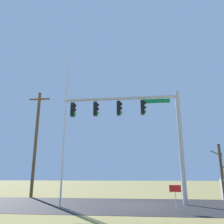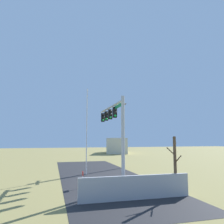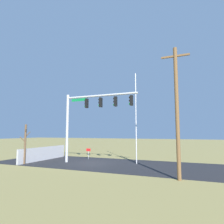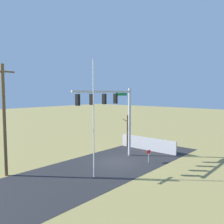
% 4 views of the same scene
% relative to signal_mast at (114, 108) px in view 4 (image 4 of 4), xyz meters
% --- Properties ---
extents(ground_plane, '(160.00, 160.00, 0.00)m').
position_rel_signal_mast_xyz_m(ground_plane, '(-0.21, -0.49, -5.21)').
color(ground_plane, olive).
extents(road_surface, '(28.00, 8.00, 0.01)m').
position_rel_signal_mast_xyz_m(road_surface, '(-4.21, -0.49, -5.21)').
color(road_surface, '#232326').
rests_on(road_surface, ground_plane).
extents(sidewalk_corner, '(6.00, 6.00, 0.01)m').
position_rel_signal_mast_xyz_m(sidewalk_corner, '(3.52, 0.01, -5.21)').
color(sidewalk_corner, '#B7B5AD').
rests_on(sidewalk_corner, ground_plane).
extents(retaining_fence, '(0.20, 7.23, 1.46)m').
position_rel_signal_mast_xyz_m(retaining_fence, '(5.73, -0.20, -4.48)').
color(retaining_fence, '#A8A8AD').
rests_on(retaining_fence, ground_plane).
extents(signal_mast, '(7.91, 0.38, 7.15)m').
position_rel_signal_mast_xyz_m(signal_mast, '(0.00, 0.00, 0.00)').
color(signal_mast, '#B2B5BA').
rests_on(signal_mast, ground_plane).
extents(flagpole, '(0.10, 0.10, 9.24)m').
position_rel_signal_mast_xyz_m(flagpole, '(-4.56, -1.80, -0.59)').
color(flagpole, silver).
rests_on(flagpole, ground_plane).
extents(utility_pole, '(1.90, 0.26, 8.94)m').
position_rel_signal_mast_xyz_m(utility_pole, '(-8.95, 3.84, -0.58)').
color(utility_pole, brown).
rests_on(utility_pole, ground_plane).
extents(bare_tree, '(1.27, 1.02, 3.90)m').
position_rel_signal_mast_xyz_m(bare_tree, '(5.62, 2.64, -3.20)').
color(bare_tree, brown).
rests_on(bare_tree, ground_plane).
extents(open_sign, '(0.56, 0.04, 1.22)m').
position_rel_signal_mast_xyz_m(open_sign, '(1.57, -2.98, -4.31)').
color(open_sign, silver).
rests_on(open_sign, ground_plane).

